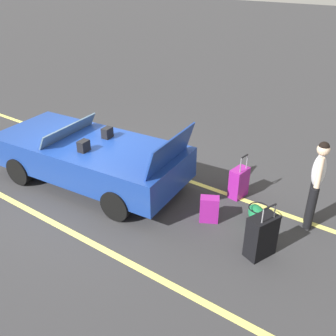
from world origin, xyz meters
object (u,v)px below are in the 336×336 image
(duffel_bag, at_px, (258,216))
(suitcase_small_carryon, at_px, (209,209))
(convertible_car, at_px, (83,155))
(suitcase_large_black, at_px, (261,236))
(suitcase_medium_bright, at_px, (239,183))
(traveler_person, at_px, (317,180))

(duffel_bag, bearing_deg, suitcase_small_carryon, 30.45)
(convertible_car, distance_m, suitcase_large_black, 4.09)
(suitcase_medium_bright, height_order, suitcase_small_carryon, suitcase_medium_bright)
(convertible_car, relative_size, traveler_person, 2.59)
(suitcase_small_carryon, bearing_deg, suitcase_medium_bright, -31.91)
(suitcase_large_black, bearing_deg, duffel_bag, -43.51)
(convertible_car, height_order, suitcase_large_black, convertible_car)
(convertible_car, bearing_deg, duffel_bag, -174.78)
(suitcase_large_black, xyz_separation_m, traveler_person, (-0.40, -1.26, 0.56))
(convertible_car, relative_size, suitcase_large_black, 4.29)
(suitcase_small_carryon, relative_size, traveler_person, 0.30)
(convertible_car, relative_size, suitcase_small_carryon, 8.56)
(suitcase_large_black, height_order, suitcase_medium_bright, suitcase_large_black)
(traveler_person, bearing_deg, duffel_bag, 17.95)
(suitcase_small_carryon, xyz_separation_m, traveler_person, (-1.53, -0.93, 0.68))
(convertible_car, height_order, suitcase_small_carryon, convertible_car)
(suitcase_medium_bright, relative_size, duffel_bag, 1.38)
(suitcase_medium_bright, height_order, duffel_bag, suitcase_medium_bright)
(suitcase_large_black, xyz_separation_m, suitcase_small_carryon, (1.12, -0.32, -0.12))
(convertible_car, height_order, duffel_bag, convertible_car)
(suitcase_large_black, distance_m, traveler_person, 1.43)
(duffel_bag, height_order, traveler_person, traveler_person)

